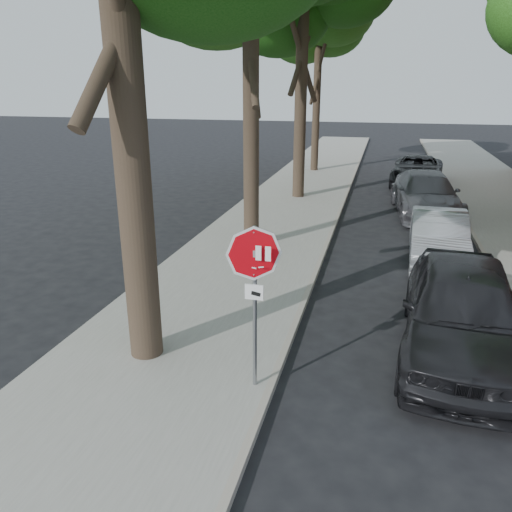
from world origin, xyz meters
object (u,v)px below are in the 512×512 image
at_px(stop_sign, 254,277).
at_px(car_a, 462,311).
at_px(car_b, 438,237).
at_px(tree_far, 319,30).
at_px(car_c, 426,194).
at_px(car_d, 417,171).

distance_m(stop_sign, car_a, 4.00).
relative_size(stop_sign, car_b, 0.64).
relative_size(tree_far, car_c, 1.77).
bearing_deg(car_a, tree_far, 109.92).
xyz_separation_m(stop_sign, car_d, (3.30, 18.39, -1.26)).
relative_size(car_b, car_d, 0.83).
bearing_deg(tree_far, car_a, -74.56).
bearing_deg(car_b, tree_far, 112.94).
bearing_deg(car_b, car_c, 92.03).
xyz_separation_m(stop_sign, car_c, (3.30, 12.52, -1.18)).
height_order(car_a, car_b, car_a).
distance_m(car_b, car_c, 5.31).
bearing_deg(car_b, car_a, -88.56).
distance_m(car_a, car_b, 5.16).
bearing_deg(car_b, car_d, 92.03).
distance_m(car_a, car_c, 10.47).
height_order(tree_far, car_c, tree_far).
height_order(tree_far, car_a, tree_far).
xyz_separation_m(car_b, car_d, (0.00, 11.19, 0.01)).
xyz_separation_m(stop_sign, tree_far, (-2.02, 21.14, 5.26)).
bearing_deg(car_a, stop_sign, -143.21).
distance_m(stop_sign, tree_far, 21.88).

